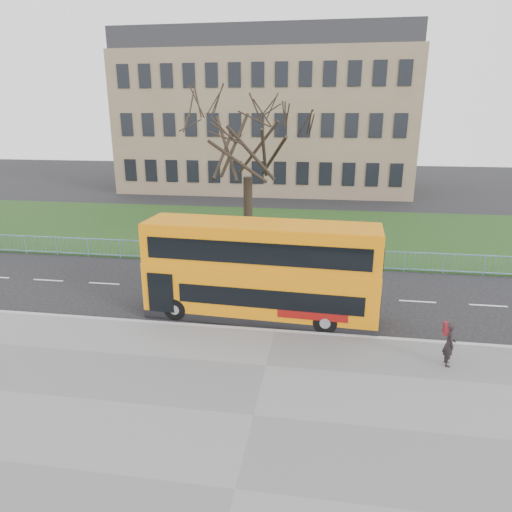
% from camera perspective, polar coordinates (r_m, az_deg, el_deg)
% --- Properties ---
extents(ground, '(120.00, 120.00, 0.00)m').
position_cam_1_polar(ground, '(19.18, 2.88, -7.53)').
color(ground, black).
rests_on(ground, ground).
extents(pavement, '(80.00, 10.50, 0.12)m').
position_cam_1_polar(pavement, '(13.37, -0.31, -19.47)').
color(pavement, slate).
rests_on(pavement, ground).
extents(kerb, '(80.00, 0.20, 0.14)m').
position_cam_1_polar(kerb, '(17.76, 2.36, -9.42)').
color(kerb, '#9C9B9E').
rests_on(kerb, ground).
extents(grass_verge, '(80.00, 15.40, 0.08)m').
position_cam_1_polar(grass_verge, '(32.66, 5.49, 3.09)').
color(grass_verge, '#1C3B15').
rests_on(grass_verge, ground).
extents(guard_railing, '(40.00, 0.12, 1.10)m').
position_cam_1_polar(guard_railing, '(25.12, 4.46, -0.08)').
color(guard_railing, '#739BCC').
rests_on(guard_railing, ground).
extents(bare_tree, '(7.21, 7.21, 10.30)m').
position_cam_1_polar(bare_tree, '(27.85, -1.04, 11.54)').
color(bare_tree, black).
rests_on(bare_tree, grass_verge).
extents(civic_building, '(30.00, 15.00, 14.00)m').
position_cam_1_polar(civic_building, '(52.74, 1.49, 16.24)').
color(civic_building, '#816952').
rests_on(civic_building, ground).
extents(yellow_bus, '(9.48, 2.75, 3.93)m').
position_cam_1_polar(yellow_bus, '(18.37, 0.58, -1.57)').
color(yellow_bus, orange).
rests_on(yellow_bus, ground).
extents(pedestrian, '(0.38, 0.57, 1.53)m').
position_cam_1_polar(pedestrian, '(16.44, 23.02, -10.06)').
color(pedestrian, black).
rests_on(pedestrian, pavement).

